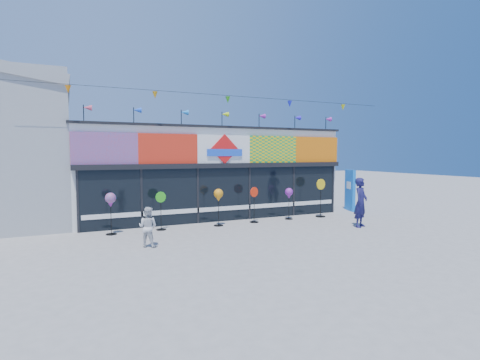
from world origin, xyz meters
TOP-DOWN VIEW (x-y plane):
  - ground at (0.00, 0.00)m, footprint 80.00×80.00m
  - kite_shop at (0.00, 5.94)m, footprint 16.00×5.70m
  - blue_sign at (6.98, 3.51)m, footprint 0.49×1.04m
  - spinner_0 at (-4.73, 2.58)m, footprint 0.38×0.38m
  - spinner_1 at (-2.92, 2.65)m, footprint 0.41×0.37m
  - spinner_2 at (-0.63, 2.49)m, footprint 0.38×0.38m
  - spinner_3 at (1.02, 2.58)m, footprint 0.41×0.38m
  - spinner_4 at (2.76, 2.62)m, footprint 0.35×0.35m
  - spinner_5 at (4.42, 2.54)m, footprint 0.49×0.45m
  - adult_man at (4.39, -0.08)m, footprint 0.85×0.75m
  - child at (-3.87, 0.25)m, footprint 0.70×0.64m

SIDE VIEW (x-z plane):
  - ground at x=0.00m, z-range 0.00..0.00m
  - child at x=-3.87m, z-range 0.00..1.25m
  - spinner_1 at x=-2.92m, z-range 0.04..1.51m
  - spinner_3 at x=1.02m, z-range 0.04..1.54m
  - spinner_5 at x=4.42m, z-range 0.05..1.80m
  - adult_man at x=4.39m, z-range 0.00..1.96m
  - blue_sign at x=6.98m, z-range 0.01..2.09m
  - spinner_4 at x=2.76m, z-range 0.42..1.81m
  - spinner_2 at x=-0.63m, z-range 0.45..1.95m
  - spinner_0 at x=-4.73m, z-range 0.46..1.97m
  - kite_shop at x=0.00m, z-range -0.61..4.70m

